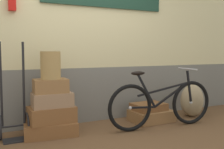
{
  "coord_description": "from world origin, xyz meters",
  "views": [
    {
      "loc": [
        -1.46,
        -3.25,
        1.17
      ],
      "look_at": [
        0.25,
        0.22,
        0.83
      ],
      "focal_mm": 41.89,
      "sensor_mm": 36.0,
      "label": 1
    }
  ],
  "objects_px": {
    "suitcase_0": "(51,129)",
    "suitcase_4": "(151,116)",
    "suitcase_3": "(51,86)",
    "suitcase_1": "(52,114)",
    "bicycle": "(162,104)",
    "suitcase_5": "(149,107)",
    "luggage_trolley": "(14,118)",
    "wicker_basket": "(51,65)",
    "burlap_sack": "(192,100)",
    "suitcase_2": "(52,100)"
  },
  "relations": [
    {
      "from": "suitcase_0",
      "to": "suitcase_4",
      "type": "relative_size",
      "value": 1.05
    },
    {
      "from": "suitcase_3",
      "to": "suitcase_0",
      "type": "bearing_deg",
      "value": -136.92
    },
    {
      "from": "suitcase_0",
      "to": "suitcase_1",
      "type": "height_order",
      "value": "suitcase_1"
    },
    {
      "from": "suitcase_0",
      "to": "bicycle",
      "type": "xyz_separation_m",
      "value": [
        1.62,
        -0.38,
        0.28
      ]
    },
    {
      "from": "suitcase_3",
      "to": "suitcase_5",
      "type": "xyz_separation_m",
      "value": [
        1.64,
        0.01,
        -0.45
      ]
    },
    {
      "from": "suitcase_0",
      "to": "suitcase_4",
      "type": "height_order",
      "value": "suitcase_0"
    },
    {
      "from": "luggage_trolley",
      "to": "wicker_basket",
      "type": "bearing_deg",
      "value": -9.17
    },
    {
      "from": "suitcase_1",
      "to": "suitcase_5",
      "type": "relative_size",
      "value": 1.16
    },
    {
      "from": "suitcase_0",
      "to": "suitcase_1",
      "type": "xyz_separation_m",
      "value": [
        0.02,
        0.0,
        0.2
      ]
    },
    {
      "from": "burlap_sack",
      "to": "bicycle",
      "type": "relative_size",
      "value": 0.33
    },
    {
      "from": "suitcase_4",
      "to": "burlap_sack",
      "type": "bearing_deg",
      "value": -4.63
    },
    {
      "from": "wicker_basket",
      "to": "burlap_sack",
      "type": "relative_size",
      "value": 0.66
    },
    {
      "from": "luggage_trolley",
      "to": "burlap_sack",
      "type": "height_order",
      "value": "luggage_trolley"
    },
    {
      "from": "suitcase_3",
      "to": "wicker_basket",
      "type": "relative_size",
      "value": 1.19
    },
    {
      "from": "luggage_trolley",
      "to": "suitcase_3",
      "type": "bearing_deg",
      "value": -7.11
    },
    {
      "from": "suitcase_2",
      "to": "suitcase_5",
      "type": "bearing_deg",
      "value": 2.06
    },
    {
      "from": "suitcase_1",
      "to": "suitcase_5",
      "type": "bearing_deg",
      "value": -1.96
    },
    {
      "from": "luggage_trolley",
      "to": "burlap_sack",
      "type": "relative_size",
      "value": 2.24
    },
    {
      "from": "suitcase_0",
      "to": "suitcase_1",
      "type": "bearing_deg",
      "value": 13.79
    },
    {
      "from": "suitcase_4",
      "to": "burlap_sack",
      "type": "relative_size",
      "value": 1.17
    },
    {
      "from": "suitcase_0",
      "to": "suitcase_1",
      "type": "relative_size",
      "value": 1.15
    },
    {
      "from": "burlap_sack",
      "to": "suitcase_2",
      "type": "bearing_deg",
      "value": 178.85
    },
    {
      "from": "suitcase_4",
      "to": "suitcase_0",
      "type": "bearing_deg",
      "value": 178.41
    },
    {
      "from": "suitcase_2",
      "to": "bicycle",
      "type": "relative_size",
      "value": 0.3
    },
    {
      "from": "suitcase_5",
      "to": "luggage_trolley",
      "type": "xyz_separation_m",
      "value": [
        -2.13,
        0.05,
        0.04
      ]
    },
    {
      "from": "suitcase_2",
      "to": "burlap_sack",
      "type": "relative_size",
      "value": 0.93
    },
    {
      "from": "bicycle",
      "to": "suitcase_0",
      "type": "bearing_deg",
      "value": 166.83
    },
    {
      "from": "suitcase_3",
      "to": "suitcase_4",
      "type": "relative_size",
      "value": 0.67
    },
    {
      "from": "suitcase_3",
      "to": "suitcase_5",
      "type": "height_order",
      "value": "suitcase_3"
    },
    {
      "from": "suitcase_0",
      "to": "suitcase_2",
      "type": "distance_m",
      "value": 0.41
    },
    {
      "from": "suitcase_4",
      "to": "luggage_trolley",
      "type": "distance_m",
      "value": 2.17
    },
    {
      "from": "suitcase_0",
      "to": "suitcase_2",
      "type": "xyz_separation_m",
      "value": [
        0.03,
        -0.0,
        0.41
      ]
    },
    {
      "from": "luggage_trolley",
      "to": "suitcase_4",
      "type": "bearing_deg",
      "value": -2.09
    },
    {
      "from": "suitcase_1",
      "to": "suitcase_5",
      "type": "distance_m",
      "value": 1.64
    },
    {
      "from": "suitcase_5",
      "to": "suitcase_3",
      "type": "bearing_deg",
      "value": 175.98
    },
    {
      "from": "suitcase_1",
      "to": "suitcase_3",
      "type": "xyz_separation_m",
      "value": [
        -0.0,
        0.01,
        0.4
      ]
    },
    {
      "from": "suitcase_0",
      "to": "suitcase_4",
      "type": "xyz_separation_m",
      "value": [
        1.69,
        -0.01,
        -0.0
      ]
    },
    {
      "from": "bicycle",
      "to": "suitcase_5",
      "type": "bearing_deg",
      "value": 84.93
    },
    {
      "from": "bicycle",
      "to": "wicker_basket",
      "type": "bearing_deg",
      "value": 166.88
    },
    {
      "from": "suitcase_2",
      "to": "luggage_trolley",
      "type": "xyz_separation_m",
      "value": [
        -0.5,
        0.08,
        -0.22
      ]
    },
    {
      "from": "suitcase_3",
      "to": "bicycle",
      "type": "height_order",
      "value": "bicycle"
    },
    {
      "from": "suitcase_2",
      "to": "burlap_sack",
      "type": "distance_m",
      "value": 2.51
    },
    {
      "from": "suitcase_4",
      "to": "suitcase_5",
      "type": "xyz_separation_m",
      "value": [
        -0.03,
        0.03,
        0.15
      ]
    },
    {
      "from": "wicker_basket",
      "to": "suitcase_4",
      "type": "bearing_deg",
      "value": 0.01
    },
    {
      "from": "suitcase_1",
      "to": "luggage_trolley",
      "type": "bearing_deg",
      "value": 169.02
    },
    {
      "from": "suitcase_0",
      "to": "burlap_sack",
      "type": "relative_size",
      "value": 1.23
    },
    {
      "from": "suitcase_1",
      "to": "luggage_trolley",
      "type": "height_order",
      "value": "luggage_trolley"
    },
    {
      "from": "suitcase_2",
      "to": "luggage_trolley",
      "type": "distance_m",
      "value": 0.55
    },
    {
      "from": "luggage_trolley",
      "to": "suitcase_1",
      "type": "bearing_deg",
      "value": -8.26
    },
    {
      "from": "suitcase_4",
      "to": "suitcase_5",
      "type": "height_order",
      "value": "suitcase_5"
    }
  ]
}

